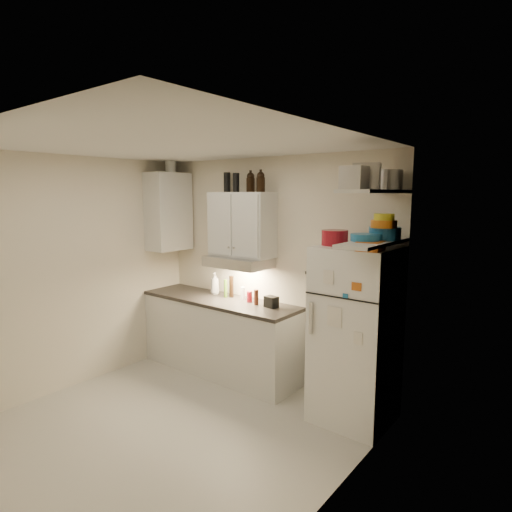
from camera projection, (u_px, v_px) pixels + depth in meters
The scene contains 36 objects.
floor at pixel (177, 427), 4.05m from camera, with size 3.20×3.00×0.02m, color #B5B1A7.
ceiling at pixel (169, 143), 3.67m from camera, with size 3.20×3.00×0.02m, color silver.
back_wall at pixel (271, 269), 5.03m from camera, with size 3.20×0.02×2.60m, color beige.
left_wall at pixel (78, 272), 4.84m from camera, with size 0.02×3.00×2.60m, color beige.
right_wall at pixel (333, 326), 2.88m from camera, with size 0.02×3.00×2.60m, color beige.
base_cabinet at pixel (220, 337), 5.25m from camera, with size 2.10×0.60×0.88m, color silver.
countertop at pixel (219, 300), 5.19m from camera, with size 2.10×0.62×0.04m, color #292623.
upper_cabinet at pixel (242, 224), 5.00m from camera, with size 0.80×0.33×0.75m, color silver.
side_cabinet at pixel (169, 212), 5.57m from camera, with size 0.33×0.55×1.00m, color silver.
range_hood at pixel (239, 262), 5.02m from camera, with size 0.76×0.46×0.12m, color silver.
fridge at pixel (356, 335), 4.06m from camera, with size 0.70×0.68×1.70m, color white.
shelf_hi at pixel (376, 191), 3.64m from camera, with size 0.30×0.95×0.03m, color silver.
shelf_lo at pixel (374, 243), 3.71m from camera, with size 0.30×0.95×0.03m, color silver.
knife_strip at pixel (323, 275), 4.58m from camera, with size 0.42×0.02×0.03m, color black.
dutch_oven at pixel (335, 238), 4.01m from camera, with size 0.25×0.25×0.14m, color maroon.
book_stack at pixel (371, 246), 3.64m from camera, with size 0.19×0.24×0.08m, color #BE5A17.
spice_jar at pixel (362, 241), 3.89m from camera, with size 0.06×0.06×0.11m, color silver.
stock_pot at pixel (389, 180), 3.84m from camera, with size 0.25×0.25×0.18m, color silver.
tin_a at pixel (367, 176), 3.55m from camera, with size 0.22×0.19×0.22m, color #AAAAAD.
tin_b at pixel (354, 178), 3.34m from camera, with size 0.18×0.18×0.18m, color #AAAAAD.
bowl_teal at pixel (385, 233), 3.82m from camera, with size 0.28×0.28×0.11m, color #1C679E.
bowl_orange at pixel (384, 224), 3.71m from camera, with size 0.22×0.22×0.07m, color #BE6011.
bowl_yellow at pixel (384, 217), 3.70m from camera, with size 0.18×0.18×0.06m, color gold.
plates at pixel (365, 237), 3.69m from camera, with size 0.25×0.25×0.06m, color #1C679E.
growler_a at pixel (251, 182), 4.90m from camera, with size 0.10×0.10×0.23m, color black, non-canonical shape.
growler_b at pixel (261, 182), 4.73m from camera, with size 0.10×0.10×0.23m, color black, non-canonical shape.
thermos_a at pixel (236, 183), 4.95m from camera, with size 0.08×0.08×0.22m, color black.
thermos_b at pixel (227, 182), 5.17m from camera, with size 0.08×0.08×0.24m, color black.
side_jar at pixel (170, 166), 5.52m from camera, with size 0.13×0.13×0.18m, color silver.
soap_bottle at pixel (215, 282), 5.41m from camera, with size 0.12×0.12×0.31m, color silver.
pepper_mill at pixel (256, 297), 4.89m from camera, with size 0.05×0.05×0.18m, color #56271A.
oil_bottle at pixel (226, 288), 5.24m from camera, with size 0.04×0.04×0.22m, color #456E1B.
vinegar_bottle at pixel (231, 287), 5.24m from camera, with size 0.06×0.06×0.27m, color black.
clear_bottle at pixel (243, 293), 5.13m from camera, with size 0.05×0.05×0.15m, color silver.
red_jar at pixel (250, 297), 5.01m from camera, with size 0.06×0.06×0.13m, color maroon.
caddy at pixel (271, 302), 4.78m from camera, with size 0.15×0.10×0.13m, color black.
Camera 1 is at (2.91, -2.51, 2.18)m, focal length 30.00 mm.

